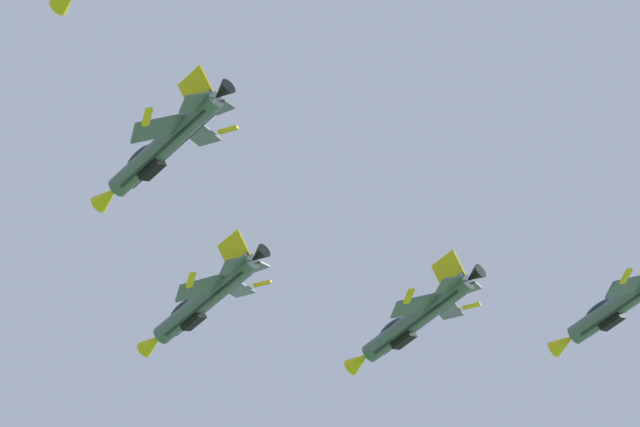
{
  "coord_description": "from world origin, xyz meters",
  "views": [
    {
      "loc": [
        -4.09,
        -4.73,
        1.97
      ],
      "look_at": [
        -30.39,
        73.0,
        101.28
      ],
      "focal_mm": 88.93,
      "sensor_mm": 36.0,
      "label": 1
    }
  ],
  "objects_px": {
    "fighter_jet_right_wing": "(415,320)",
    "fighter_jet_right_outer": "(624,301)",
    "fighter_jet_left_wing": "(163,146)",
    "fighter_jet_lead": "(203,301)"
  },
  "relations": [
    {
      "from": "fighter_jet_left_wing",
      "to": "fighter_jet_right_wing",
      "type": "distance_m",
      "value": 28.95
    },
    {
      "from": "fighter_jet_right_wing",
      "to": "fighter_jet_right_outer",
      "type": "xyz_separation_m",
      "value": [
        17.69,
        3.79,
        0.15
      ]
    },
    {
      "from": "fighter_jet_lead",
      "to": "fighter_jet_left_wing",
      "type": "distance_m",
      "value": 18.05
    },
    {
      "from": "fighter_jet_left_wing",
      "to": "fighter_jet_right_wing",
      "type": "bearing_deg",
      "value": 1.58
    },
    {
      "from": "fighter_jet_left_wing",
      "to": "fighter_jet_right_outer",
      "type": "xyz_separation_m",
      "value": [
        30.59,
        29.64,
        2.05
      ]
    },
    {
      "from": "fighter_jet_lead",
      "to": "fighter_jet_right_wing",
      "type": "bearing_deg",
      "value": -35.36
    },
    {
      "from": "fighter_jet_right_wing",
      "to": "fighter_jet_left_wing",
      "type": "bearing_deg",
      "value": -178.42
    },
    {
      "from": "fighter_jet_left_wing",
      "to": "fighter_jet_lead",
      "type": "bearing_deg",
      "value": 39.62
    },
    {
      "from": "fighter_jet_right_wing",
      "to": "fighter_jet_right_outer",
      "type": "distance_m",
      "value": 18.1
    },
    {
      "from": "fighter_jet_lead",
      "to": "fighter_jet_right_outer",
      "type": "height_order",
      "value": "fighter_jet_right_outer"
    }
  ]
}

